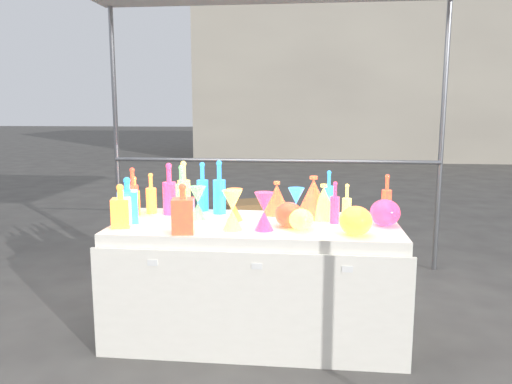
# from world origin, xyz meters

# --- Properties ---
(ground) EXTENTS (80.00, 80.00, 0.00)m
(ground) POSITION_xyz_m (0.00, 0.00, 0.00)
(ground) COLOR #5F5D58
(ground) RESTS_ON ground
(display_table) EXTENTS (1.84, 0.83, 0.75)m
(display_table) POSITION_xyz_m (0.00, -0.01, 0.37)
(display_table) COLOR white
(display_table) RESTS_ON ground
(background_building) EXTENTS (14.00, 6.00, 6.00)m
(background_building) POSITION_xyz_m (4.00, 14.00, 3.00)
(background_building) COLOR #BEB49E
(background_building) RESTS_ON ground
(cardboard_box_closed) EXTENTS (0.70, 0.62, 0.42)m
(cardboard_box_closed) POSITION_xyz_m (-0.35, 2.52, 0.21)
(cardboard_box_closed) COLOR olive
(cardboard_box_closed) RESTS_ON ground
(cardboard_box_flat) EXTENTS (0.88, 0.71, 0.07)m
(cardboard_box_flat) POSITION_xyz_m (0.50, 2.10, 0.03)
(cardboard_box_flat) COLOR olive
(cardboard_box_flat) RESTS_ON ground
(bottle_0) EXTENTS (0.07, 0.07, 0.27)m
(bottle_0) POSITION_xyz_m (-0.85, 0.15, 0.88)
(bottle_0) COLOR red
(bottle_0) RESTS_ON display_table
(bottle_1) EXTENTS (0.08, 0.08, 0.35)m
(bottle_1) POSITION_xyz_m (-0.42, 0.35, 0.92)
(bottle_1) COLOR green
(bottle_1) RESTS_ON display_table
(bottle_2) EXTENTS (0.09, 0.09, 0.33)m
(bottle_2) POSITION_xyz_m (-0.85, 0.12, 0.92)
(bottle_2) COLOR orange
(bottle_2) RESTS_ON display_table
(bottle_3) EXTENTS (0.10, 0.10, 0.36)m
(bottle_3) POSITION_xyz_m (-0.62, 0.20, 0.93)
(bottle_3) COLOR blue
(bottle_3) RESTS_ON display_table
(bottle_4) EXTENTS (0.09, 0.09, 0.37)m
(bottle_4) POSITION_xyz_m (-0.53, 0.24, 0.93)
(bottle_4) COLOR teal
(bottle_4) RESTS_ON display_table
(bottle_5) EXTENTS (0.10, 0.10, 0.35)m
(bottle_5) POSITION_xyz_m (-0.51, 0.12, 0.93)
(bottle_5) COLOR #B023A1
(bottle_5) RESTS_ON display_table
(bottle_6) EXTENTS (0.08, 0.08, 0.28)m
(bottle_6) POSITION_xyz_m (-0.76, 0.22, 0.89)
(bottle_6) COLOR red
(bottle_6) RESTS_ON display_table
(bottle_7) EXTENTS (0.09, 0.09, 0.37)m
(bottle_7) POSITION_xyz_m (-0.28, 0.26, 0.94)
(bottle_7) COLOR green
(bottle_7) RESTS_ON display_table
(decanter_0) EXTENTS (0.13, 0.13, 0.27)m
(decanter_0) POSITION_xyz_m (-0.81, -0.20, 0.88)
(decanter_0) COLOR red
(decanter_0) RESTS_ON display_table
(decanter_1) EXTENTS (0.14, 0.14, 0.29)m
(decanter_1) POSITION_xyz_m (-0.39, -0.31, 0.90)
(decanter_1) COLOR orange
(decanter_1) RESTS_ON display_table
(decanter_2) EXTENTS (0.16, 0.16, 0.30)m
(decanter_2) POSITION_xyz_m (-0.81, -0.08, 0.90)
(decanter_2) COLOR green
(decanter_2) RESTS_ON display_table
(hourglass_1) EXTENTS (0.14, 0.14, 0.23)m
(hourglass_1) POSITION_xyz_m (0.07, -0.19, 0.87)
(hourglass_1) COLOR blue
(hourglass_1) RESTS_ON display_table
(hourglass_2) EXTENTS (0.16, 0.16, 0.24)m
(hourglass_2) POSITION_xyz_m (-0.12, -0.21, 0.87)
(hourglass_2) COLOR teal
(hourglass_2) RESTS_ON display_table
(hourglass_3) EXTENTS (0.12, 0.12, 0.22)m
(hourglass_3) POSITION_xyz_m (-0.39, 0.06, 0.86)
(hourglass_3) COLOR #B023A1
(hourglass_3) RESTS_ON display_table
(hourglass_4) EXTENTS (0.14, 0.14, 0.21)m
(hourglass_4) POSITION_xyz_m (-0.15, 0.06, 0.85)
(hourglass_4) COLOR red
(hourglass_4) RESTS_ON display_table
(hourglass_5) EXTENTS (0.14, 0.14, 0.22)m
(hourglass_5) POSITION_xyz_m (0.25, 0.10, 0.86)
(hourglass_5) COLOR green
(hourglass_5) RESTS_ON display_table
(globe_0) EXTENTS (0.24, 0.24, 0.15)m
(globe_0) POSITION_xyz_m (0.60, -0.26, 0.83)
(globe_0) COLOR red
(globe_0) RESTS_ON display_table
(globe_1) EXTENTS (0.19, 0.19, 0.12)m
(globe_1) POSITION_xyz_m (0.29, -0.17, 0.81)
(globe_1) COLOR teal
(globe_1) RESTS_ON display_table
(globe_2) EXTENTS (0.22, 0.22, 0.14)m
(globe_2) POSITION_xyz_m (0.21, -0.08, 0.82)
(globe_2) COLOR orange
(globe_2) RESTS_ON display_table
(globe_3) EXTENTS (0.22, 0.22, 0.15)m
(globe_3) POSITION_xyz_m (0.81, -0.00, 0.82)
(globe_3) COLOR blue
(globe_3) RESTS_ON display_table
(lampshade_0) EXTENTS (0.25, 0.25, 0.23)m
(lampshade_0) POSITION_xyz_m (0.11, 0.28, 0.86)
(lampshade_0) COLOR gold
(lampshade_0) RESTS_ON display_table
(lampshade_1) EXTENTS (0.31, 0.31, 0.28)m
(lampshade_1) POSITION_xyz_m (0.36, 0.20, 0.89)
(lampshade_1) COLOR gold
(lampshade_1) RESTS_ON display_table
(lampshade_3) EXTENTS (0.26, 0.26, 0.23)m
(lampshade_3) POSITION_xyz_m (0.43, 0.16, 0.87)
(lampshade_3) COLOR teal
(lampshade_3) RESTS_ON display_table
(bottle_8) EXTENTS (0.08, 0.08, 0.30)m
(bottle_8) POSITION_xyz_m (0.47, 0.36, 0.90)
(bottle_8) COLOR green
(bottle_8) RESTS_ON display_table
(bottle_9) EXTENTS (0.08, 0.08, 0.29)m
(bottle_9) POSITION_xyz_m (0.85, 0.26, 0.90)
(bottle_9) COLOR orange
(bottle_9) RESTS_ON display_table
(bottle_10) EXTENTS (0.06, 0.06, 0.27)m
(bottle_10) POSITION_xyz_m (0.50, 0.04, 0.88)
(bottle_10) COLOR blue
(bottle_10) RESTS_ON display_table
(bottle_11) EXTENTS (0.06, 0.06, 0.26)m
(bottle_11) POSITION_xyz_m (0.57, 0.04, 0.88)
(bottle_11) COLOR teal
(bottle_11) RESTS_ON display_table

